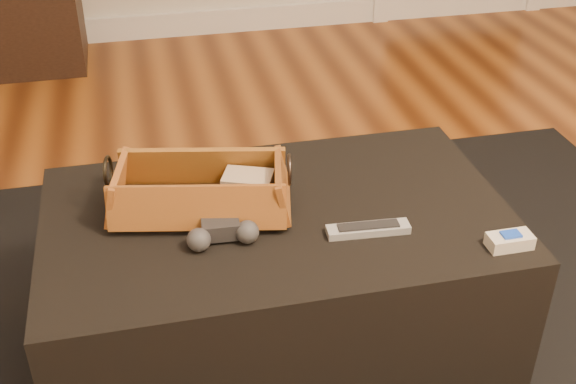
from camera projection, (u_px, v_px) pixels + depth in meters
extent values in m
cube|color=white|center=(222.00, 21.00, 3.72)|extent=(5.00, 0.04, 0.12)
cube|color=black|center=(283.00, 370.00, 1.74)|extent=(2.60, 2.00, 0.01)
cube|color=black|center=(278.00, 287.00, 1.67)|extent=(1.00, 0.60, 0.42)
cube|color=black|center=(192.00, 204.00, 1.53)|extent=(0.20, 0.06, 0.02)
cube|color=tan|center=(248.00, 186.00, 1.56)|extent=(0.12, 0.11, 0.06)
cube|color=#8D5F1F|center=(202.00, 207.00, 1.56)|extent=(0.36, 0.22, 0.01)
cube|color=olive|center=(203.00, 166.00, 1.60)|extent=(0.36, 0.11, 0.10)
cube|color=#945221|center=(197.00, 208.00, 1.46)|extent=(0.36, 0.11, 0.10)
cube|color=brown|center=(283.00, 185.00, 1.53)|extent=(0.07, 0.18, 0.10)
cube|color=#AF6327|center=(117.00, 187.00, 1.52)|extent=(0.07, 0.18, 0.10)
torus|color=#2B221C|center=(289.00, 169.00, 1.51)|extent=(0.02, 0.07, 0.07)
torus|color=black|center=(108.00, 171.00, 1.50)|extent=(0.02, 0.07, 0.07)
cube|color=black|center=(221.00, 228.00, 1.46)|extent=(0.08, 0.06, 0.04)
sphere|color=#353538|center=(199.00, 240.00, 1.43)|extent=(0.05, 0.05, 0.05)
sphere|color=#343537|center=(247.00, 232.00, 1.45)|extent=(0.05, 0.05, 0.05)
cube|color=#A6A9AD|center=(368.00, 229.00, 1.48)|extent=(0.17, 0.05, 0.02)
cube|color=black|center=(368.00, 225.00, 1.48)|extent=(0.13, 0.04, 0.00)
cube|color=beige|center=(510.00, 241.00, 1.44)|extent=(0.09, 0.05, 0.03)
cube|color=blue|center=(511.00, 234.00, 1.43)|extent=(0.04, 0.03, 0.01)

